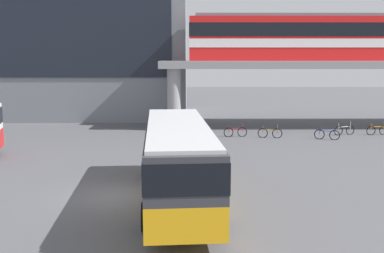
% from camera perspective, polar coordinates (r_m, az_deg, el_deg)
% --- Properties ---
extents(ground_plane, '(120.00, 120.00, 0.00)m').
position_cam_1_polar(ground_plane, '(29.54, -6.64, -2.81)').
color(ground_plane, '#515156').
extents(station_building, '(24.41, 13.52, 15.11)m').
position_cam_1_polar(station_building, '(48.67, -15.52, 10.42)').
color(station_building, slate).
rests_on(station_building, ground_plane).
extents(elevated_platform, '(29.27, 6.45, 5.55)m').
position_cam_1_polar(elevated_platform, '(40.55, 17.30, 6.78)').
color(elevated_platform, gray).
rests_on(elevated_platform, ground_plane).
extents(train, '(25.61, 2.96, 3.84)m').
position_cam_1_polar(train, '(40.75, 18.26, 10.61)').
color(train, red).
rests_on(train, elevated_platform).
extents(bus_main, '(3.34, 11.19, 3.22)m').
position_cam_1_polar(bus_main, '(18.41, -1.82, -3.50)').
color(bus_main, orange).
rests_on(bus_main, ground_plane).
extents(bicycle_orange, '(1.78, 0.34, 1.04)m').
position_cam_1_polar(bicycle_orange, '(37.28, 22.26, -0.43)').
color(bicycle_orange, black).
rests_on(bicycle_orange, ground_plane).
extents(bicycle_red, '(1.78, 0.33, 1.04)m').
position_cam_1_polar(bicycle_red, '(33.83, 5.48, -0.69)').
color(bicycle_red, black).
rests_on(bicycle_red, ground_plane).
extents(bicycle_blue, '(1.71, 0.65, 1.04)m').
position_cam_1_polar(bicycle_blue, '(33.99, 16.58, -0.97)').
color(bicycle_blue, black).
rests_on(bicycle_blue, ground_plane).
extents(bicycle_brown, '(1.77, 0.36, 1.04)m').
position_cam_1_polar(bicycle_brown, '(33.72, 9.77, -0.81)').
color(bicycle_brown, black).
rests_on(bicycle_brown, ground_plane).
extents(bicycle_silver, '(1.73, 0.59, 1.04)m').
position_cam_1_polar(bicycle_silver, '(36.39, 18.59, -0.44)').
color(bicycle_silver, black).
rests_on(bicycle_silver, ground_plane).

